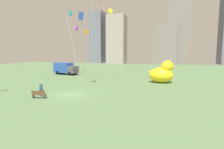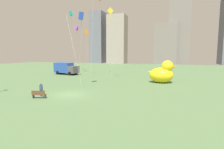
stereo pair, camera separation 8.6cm
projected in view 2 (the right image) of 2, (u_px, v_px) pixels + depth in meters
The scene contains 12 objects.
ground_plane at pixel (70, 95), 21.96m from camera, with size 140.00×140.00×0.00m, color #547348.
park_bench at pixel (39, 94), 20.07m from camera, with size 1.63×0.80×0.90m.
person_adult at pixel (41, 89), 21.01m from camera, with size 0.39×0.39×1.58m.
person_child at pixel (44, 93), 20.53m from camera, with size 0.23×0.23×0.93m.
giant_inflatable_duck at pixel (162, 73), 30.73m from camera, with size 4.73×3.03×3.92m.
box_truck at pixel (66, 69), 43.19m from camera, with size 6.58×3.39×2.85m.
city_skyline at pixel (166, 35), 88.77m from camera, with size 74.92×17.52×35.47m.
kite_yellow at pixel (111, 15), 33.13m from camera, with size 2.97×2.61×13.62m.
kite_orange at pixel (86, 34), 41.64m from camera, with size 0.90×1.06×10.78m.
kite_purple at pixel (77, 27), 44.27m from camera, with size 1.82×1.60×12.36m.
kite_blue at pixel (81, 16), 25.55m from camera, with size 2.83×2.25×11.09m.
kite_teal at pixel (71, 14), 47.43m from camera, with size 2.35×2.23×16.39m.
Camera 2 is at (11.99, -18.62, 5.04)m, focal length 28.44 mm.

